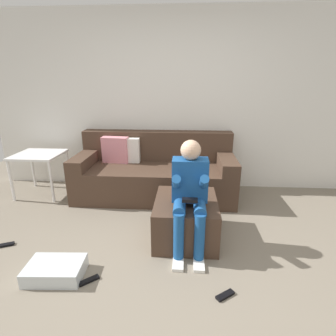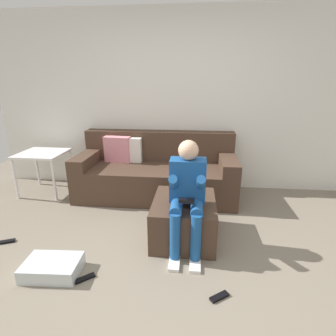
% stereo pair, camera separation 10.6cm
% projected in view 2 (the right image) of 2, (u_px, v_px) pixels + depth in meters
% --- Properties ---
extents(ground_plane, '(7.36, 7.36, 0.00)m').
position_uv_depth(ground_plane, '(162.00, 282.00, 2.21)').
color(ground_plane, slate).
extents(wall_back, '(5.67, 0.10, 2.57)m').
position_uv_depth(wall_back, '(180.00, 103.00, 3.92)').
color(wall_back, silver).
rests_on(wall_back, ground_plane).
extents(couch_sectional, '(2.21, 0.91, 0.89)m').
position_uv_depth(couch_sectional, '(156.00, 172.00, 3.83)').
color(couch_sectional, '#473326').
rests_on(couch_sectional, ground_plane).
extents(ottoman, '(0.64, 0.76, 0.42)m').
position_uv_depth(ottoman, '(184.00, 219.00, 2.78)').
color(ottoman, '#473326').
rests_on(ottoman, ground_plane).
extents(person_seated, '(0.34, 0.58, 1.08)m').
position_uv_depth(person_seated, '(187.00, 190.00, 2.48)').
color(person_seated, '#194C8C').
rests_on(person_seated, ground_plane).
extents(storage_bin, '(0.49, 0.34, 0.13)m').
position_uv_depth(storage_bin, '(53.00, 267.00, 2.29)').
color(storage_bin, silver).
rests_on(storage_bin, ground_plane).
extents(side_table, '(0.63, 0.60, 0.61)m').
position_uv_depth(side_table, '(43.00, 158.00, 3.84)').
color(side_table, white).
rests_on(side_table, ground_plane).
extents(remote_near_ottoman, '(0.16, 0.13, 0.02)m').
position_uv_depth(remote_near_ottoman, '(219.00, 297.00, 2.04)').
color(remote_near_ottoman, black).
rests_on(remote_near_ottoman, ground_plane).
extents(remote_by_storage_bin, '(0.16, 0.15, 0.02)m').
position_uv_depth(remote_by_storage_bin, '(85.00, 278.00, 2.23)').
color(remote_by_storage_bin, black).
rests_on(remote_by_storage_bin, ground_plane).
extents(remote_under_side_table, '(0.15, 0.10, 0.02)m').
position_uv_depth(remote_under_side_table, '(7.00, 241.00, 2.74)').
color(remote_under_side_table, black).
rests_on(remote_under_side_table, ground_plane).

